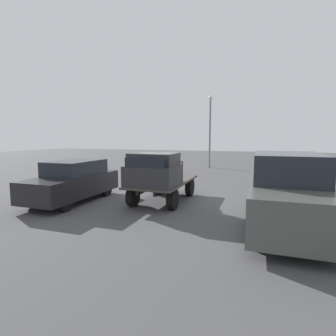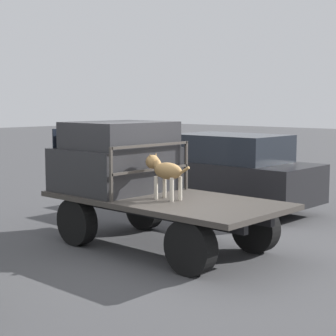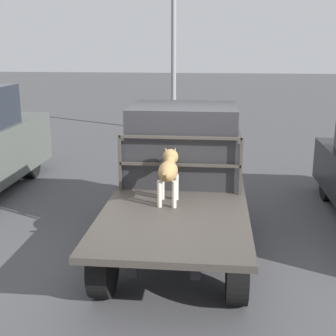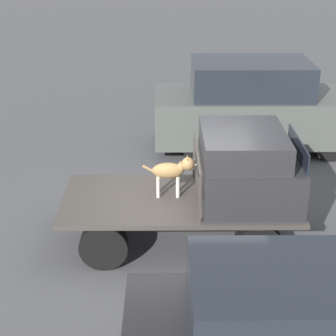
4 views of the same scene
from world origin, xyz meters
TOP-DOWN VIEW (x-y plane):
  - ground_plane at (0.00, 0.00)m, footprint 80.00×80.00m
  - flatbed_truck at (0.00, 0.00)m, footprint 3.86×1.87m
  - truck_cab at (1.08, 0.00)m, footprint 1.54×1.75m
  - truck_headboard at (0.27, 0.00)m, footprint 0.04×1.75m
  - dog at (-0.11, 0.12)m, footprint 0.90×0.26m
  - parked_sedan at (1.30, -3.34)m, footprint 4.11×1.70m

SIDE VIEW (x-z plane):
  - ground_plane at x=0.00m, z-range 0.00..0.00m
  - flatbed_truck at x=0.00m, z-range 0.18..1.00m
  - parked_sedan at x=1.30m, z-range 0.00..1.62m
  - dog at x=-0.11m, z-range 0.91..1.61m
  - truck_headboard at x=0.27m, z-range 0.95..1.77m
  - truck_cab at x=1.08m, z-range 0.79..1.94m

